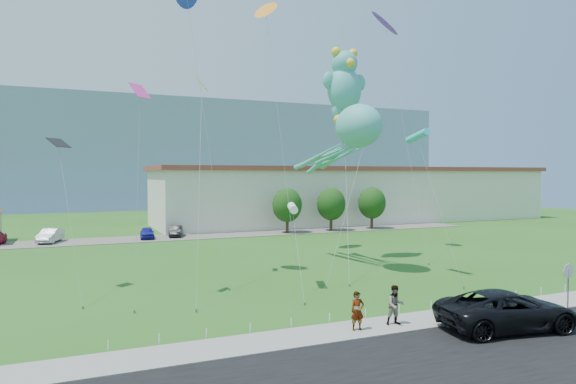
{
  "coord_description": "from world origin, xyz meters",
  "views": [
    {
      "loc": [
        -14.45,
        -22.74,
        7.14
      ],
      "look_at": [
        -1.14,
        8.0,
        5.97
      ],
      "focal_mm": 32.0,
      "sensor_mm": 36.0,
      "label": 1
    }
  ],
  "objects_px": {
    "pedestrian_left": "(357,311)",
    "pedestrian_right": "(396,305)",
    "warehouse": "(358,194)",
    "stop_sign": "(568,275)",
    "parked_car_blue": "(147,233)",
    "parked_car_black": "(176,231)",
    "parked_car_silver": "(50,235)",
    "teddy_bear_kite": "(344,84)",
    "octopus_kite": "(349,138)",
    "suv": "(507,310)"
  },
  "relations": [
    {
      "from": "parked_car_blue",
      "to": "teddy_bear_kite",
      "type": "xyz_separation_m",
      "value": [
        12.97,
        -20.74,
        13.83
      ]
    },
    {
      "from": "stop_sign",
      "to": "parked_car_blue",
      "type": "relative_size",
      "value": 0.68
    },
    {
      "from": "pedestrian_right",
      "to": "warehouse",
      "type": "bearing_deg",
      "value": 71.44
    },
    {
      "from": "parked_car_blue",
      "to": "octopus_kite",
      "type": "distance_m",
      "value": 28.54
    },
    {
      "from": "pedestrian_left",
      "to": "parked_car_silver",
      "type": "relative_size",
      "value": 0.4
    },
    {
      "from": "warehouse",
      "to": "parked_car_blue",
      "type": "height_order",
      "value": "warehouse"
    },
    {
      "from": "suv",
      "to": "parked_car_silver",
      "type": "xyz_separation_m",
      "value": [
        -19.97,
        41.08,
        -0.16
      ]
    },
    {
      "from": "octopus_kite",
      "to": "stop_sign",
      "type": "bearing_deg",
      "value": -72.17
    },
    {
      "from": "parked_car_silver",
      "to": "teddy_bear_kite",
      "type": "distance_m",
      "value": 34.03
    },
    {
      "from": "parked_car_silver",
      "to": "parked_car_blue",
      "type": "height_order",
      "value": "parked_car_silver"
    },
    {
      "from": "teddy_bear_kite",
      "to": "warehouse",
      "type": "bearing_deg",
      "value": 56.91
    },
    {
      "from": "teddy_bear_kite",
      "to": "parked_car_blue",
      "type": "bearing_deg",
      "value": 122.03
    },
    {
      "from": "parked_car_black",
      "to": "stop_sign",
      "type": "bearing_deg",
      "value": -57.1
    },
    {
      "from": "pedestrian_left",
      "to": "pedestrian_right",
      "type": "height_order",
      "value": "pedestrian_right"
    },
    {
      "from": "pedestrian_left",
      "to": "parked_car_black",
      "type": "relative_size",
      "value": 0.47
    },
    {
      "from": "pedestrian_right",
      "to": "parked_car_black",
      "type": "height_order",
      "value": "pedestrian_right"
    },
    {
      "from": "warehouse",
      "to": "stop_sign",
      "type": "distance_m",
      "value": 51.0
    },
    {
      "from": "pedestrian_left",
      "to": "parked_car_silver",
      "type": "bearing_deg",
      "value": 116.58
    },
    {
      "from": "suv",
      "to": "pedestrian_right",
      "type": "height_order",
      "value": "pedestrian_right"
    },
    {
      "from": "parked_car_black",
      "to": "suv",
      "type": "bearing_deg",
      "value": -64.99
    },
    {
      "from": "parked_car_blue",
      "to": "parked_car_black",
      "type": "height_order",
      "value": "parked_car_blue"
    },
    {
      "from": "pedestrian_right",
      "to": "parked_car_silver",
      "type": "height_order",
      "value": "pedestrian_right"
    },
    {
      "from": "parked_car_blue",
      "to": "parked_car_black",
      "type": "distance_m",
      "value": 3.33
    },
    {
      "from": "parked_car_black",
      "to": "teddy_bear_kite",
      "type": "bearing_deg",
      "value": -50.24
    },
    {
      "from": "pedestrian_right",
      "to": "parked_car_black",
      "type": "distance_m",
      "value": 38.66
    },
    {
      "from": "suv",
      "to": "octopus_kite",
      "type": "xyz_separation_m",
      "value": [
        0.91,
        15.86,
        8.87
      ]
    },
    {
      "from": "warehouse",
      "to": "pedestrian_right",
      "type": "xyz_separation_m",
      "value": [
        -26.41,
        -46.96,
        -3.1
      ]
    },
    {
      "from": "pedestrian_right",
      "to": "teddy_bear_kite",
      "type": "height_order",
      "value": "teddy_bear_kite"
    },
    {
      "from": "suv",
      "to": "parked_car_blue",
      "type": "bearing_deg",
      "value": 23.43
    },
    {
      "from": "parked_car_black",
      "to": "teddy_bear_kite",
      "type": "distance_m",
      "value": 27.25
    },
    {
      "from": "pedestrian_left",
      "to": "parked_car_blue",
      "type": "xyz_separation_m",
      "value": [
        -3.89,
        37.95,
        -0.29
      ]
    },
    {
      "from": "octopus_kite",
      "to": "suv",
      "type": "bearing_deg",
      "value": -93.3
    },
    {
      "from": "parked_car_silver",
      "to": "parked_car_blue",
      "type": "relative_size",
      "value": 1.2
    },
    {
      "from": "parked_car_blue",
      "to": "teddy_bear_kite",
      "type": "height_order",
      "value": "teddy_bear_kite"
    },
    {
      "from": "stop_sign",
      "to": "parked_car_blue",
      "type": "bearing_deg",
      "value": 112.05
    },
    {
      "from": "teddy_bear_kite",
      "to": "octopus_kite",
      "type": "bearing_deg",
      "value": -114.76
    },
    {
      "from": "octopus_kite",
      "to": "teddy_bear_kite",
      "type": "relative_size",
      "value": 0.69
    },
    {
      "from": "warehouse",
      "to": "stop_sign",
      "type": "xyz_separation_m",
      "value": [
        -16.5,
        -48.21,
        -2.26
      ]
    },
    {
      "from": "warehouse",
      "to": "parked_car_blue",
      "type": "relative_size",
      "value": 16.58
    },
    {
      "from": "pedestrian_right",
      "to": "stop_sign",
      "type": "bearing_deg",
      "value": 3.65
    },
    {
      "from": "suv",
      "to": "parked_car_silver",
      "type": "distance_m",
      "value": 45.67
    },
    {
      "from": "suv",
      "to": "pedestrian_right",
      "type": "bearing_deg",
      "value": 68.71
    },
    {
      "from": "warehouse",
      "to": "teddy_bear_kite",
      "type": "distance_m",
      "value": 37.02
    },
    {
      "from": "pedestrian_right",
      "to": "teddy_bear_kite",
      "type": "relative_size",
      "value": 0.11
    },
    {
      "from": "pedestrian_right",
      "to": "parked_car_silver",
      "type": "distance_m",
      "value": 41.6
    },
    {
      "from": "parked_car_silver",
      "to": "parked_car_black",
      "type": "bearing_deg",
      "value": 17.47
    },
    {
      "from": "suv",
      "to": "pedestrian_right",
      "type": "distance_m",
      "value": 5.0
    },
    {
      "from": "warehouse",
      "to": "parked_car_silver",
      "type": "xyz_separation_m",
      "value": [
        -42.07,
        -8.42,
        -3.34
      ]
    },
    {
      "from": "warehouse",
      "to": "stop_sign",
      "type": "relative_size",
      "value": 24.4
    },
    {
      "from": "parked_car_black",
      "to": "parked_car_blue",
      "type": "bearing_deg",
      "value": -153.74
    }
  ]
}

